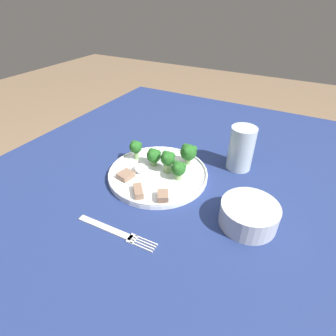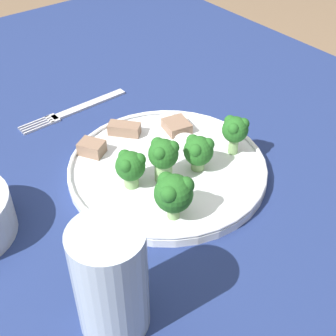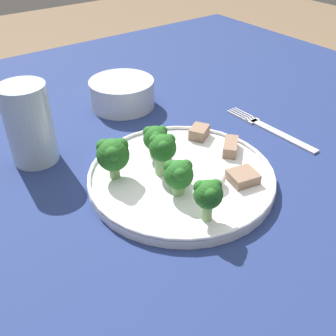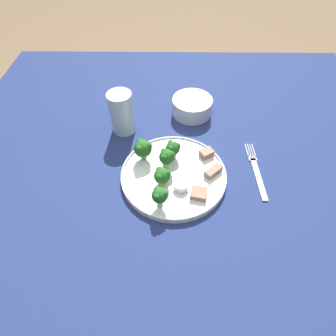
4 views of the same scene
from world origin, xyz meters
name	(u,v)px [view 4 (image 4 of 4)]	position (x,y,z in m)	size (l,w,h in m)	color
ground_plane	(175,250)	(0.00, 0.00, 0.00)	(8.00, 8.00, 0.00)	#7F664C
table	(179,168)	(0.00, 0.00, 0.65)	(1.37, 1.19, 0.72)	navy
dinner_plate	(174,175)	(-0.02, -0.10, 0.73)	(0.28, 0.28, 0.02)	white
fork	(256,171)	(0.21, -0.07, 0.73)	(0.03, 0.20, 0.00)	silver
cream_bowl	(192,107)	(0.04, 0.17, 0.75)	(0.13, 0.13, 0.05)	#B7BCC6
drinking_glass	(122,115)	(-0.17, 0.09, 0.78)	(0.07, 0.07, 0.13)	#B2C1CC
broccoli_floret_near_rim_left	(162,176)	(-0.05, -0.13, 0.77)	(0.04, 0.04, 0.05)	#7FA866
broccoli_floret_center_left	(167,158)	(-0.04, -0.07, 0.78)	(0.04, 0.04, 0.06)	#7FA866
broccoli_floret_back_left	(173,148)	(-0.02, -0.03, 0.77)	(0.04, 0.04, 0.05)	#7FA866
broccoli_floret_front_left	(160,195)	(-0.05, -0.19, 0.78)	(0.04, 0.04, 0.06)	#7FA866
broccoli_floret_center_back	(143,148)	(-0.10, -0.04, 0.78)	(0.05, 0.05, 0.06)	#7FA866
meat_slice_front_slice	(199,193)	(0.04, -0.16, 0.74)	(0.05, 0.04, 0.02)	#846651
meat_slice_middle_slice	(207,153)	(0.07, -0.03, 0.75)	(0.04, 0.04, 0.02)	#846651
meat_slice_rear_slice	(213,171)	(0.09, -0.09, 0.75)	(0.05, 0.05, 0.02)	#846651
sauce_dollop	(182,187)	(0.00, -0.14, 0.75)	(0.04, 0.03, 0.02)	white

